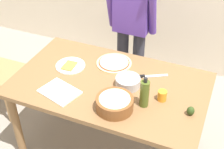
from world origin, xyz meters
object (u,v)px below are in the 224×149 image
(olive_oil_bottle, at_px, (144,93))
(avocado, at_px, (191,111))
(chef_knife, at_px, (147,76))
(person_cook, at_px, (132,22))
(pizza_raw_on_board, at_px, (114,63))
(cutting_board_white, at_px, (60,92))
(mixing_bowl_steel, at_px, (128,82))
(cup_orange, at_px, (162,96))
(dining_table, at_px, (110,91))
(popcorn_bowl, at_px, (115,102))
(plate_with_slice, at_px, (70,66))

(olive_oil_bottle, xyz_separation_m, avocado, (0.34, 0.03, -0.08))
(olive_oil_bottle, bearing_deg, chef_knife, 103.77)
(person_cook, bearing_deg, pizza_raw_on_board, -88.39)
(person_cook, relative_size, cutting_board_white, 5.40)
(mixing_bowl_steel, xyz_separation_m, cup_orange, (0.30, -0.06, 0.00))
(dining_table, bearing_deg, chef_knife, 37.21)
(popcorn_bowl, bearing_deg, cutting_board_white, 179.24)
(cutting_board_white, xyz_separation_m, avocado, (1.01, 0.15, 0.03))
(person_cook, distance_m, mixing_bowl_steel, 0.79)
(cup_orange, distance_m, avocado, 0.25)
(plate_with_slice, height_order, cup_orange, cup_orange)
(person_cook, bearing_deg, avocado, -48.49)
(popcorn_bowl, height_order, cup_orange, popcorn_bowl)
(person_cook, xyz_separation_m, popcorn_bowl, (0.24, -1.03, -0.12))
(pizza_raw_on_board, height_order, avocado, avocado)
(popcorn_bowl, distance_m, chef_knife, 0.48)
(mixing_bowl_steel, bearing_deg, avocado, -14.28)
(plate_with_slice, bearing_deg, cup_orange, -7.99)
(popcorn_bowl, xyz_separation_m, cutting_board_white, (-0.47, 0.01, -0.06))
(plate_with_slice, distance_m, cutting_board_white, 0.36)
(chef_knife, bearing_deg, cutting_board_white, -141.18)
(plate_with_slice, height_order, cutting_board_white, plate_with_slice)
(dining_table, height_order, avocado, avocado)
(mixing_bowl_steel, distance_m, avocado, 0.55)
(cutting_board_white, bearing_deg, person_cook, 77.19)
(person_cook, distance_m, chef_knife, 0.68)
(pizza_raw_on_board, relative_size, chef_knife, 1.19)
(dining_table, relative_size, popcorn_bowl, 5.71)
(cutting_board_white, bearing_deg, cup_orange, 16.36)
(popcorn_bowl, relative_size, olive_oil_bottle, 1.09)
(mixing_bowl_steel, distance_m, olive_oil_bottle, 0.27)
(cutting_board_white, bearing_deg, chef_knife, 38.82)
(plate_with_slice, bearing_deg, dining_table, -11.04)
(plate_with_slice, distance_m, avocado, 1.12)
(avocado, bearing_deg, plate_with_slice, 169.81)
(plate_with_slice, bearing_deg, chef_knife, 9.78)
(plate_with_slice, relative_size, mixing_bowl_steel, 1.30)
(person_cook, relative_size, popcorn_bowl, 5.79)
(olive_oil_bottle, relative_size, chef_knife, 0.97)
(plate_with_slice, relative_size, chef_knife, 0.98)
(dining_table, bearing_deg, mixing_bowl_steel, 7.18)
(dining_table, distance_m, person_cook, 0.81)
(dining_table, xyz_separation_m, pizza_raw_on_board, (-0.07, 0.27, 0.10))
(dining_table, bearing_deg, pizza_raw_on_board, 104.91)
(olive_oil_bottle, distance_m, avocado, 0.36)
(person_cook, xyz_separation_m, chef_knife, (0.34, -0.56, -0.17))
(cutting_board_white, xyz_separation_m, chef_knife, (0.58, 0.46, 0.00))
(cutting_board_white, bearing_deg, popcorn_bowl, -0.76)
(popcorn_bowl, bearing_deg, mixing_bowl_steel, 90.98)
(plate_with_slice, bearing_deg, olive_oil_bottle, -17.04)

